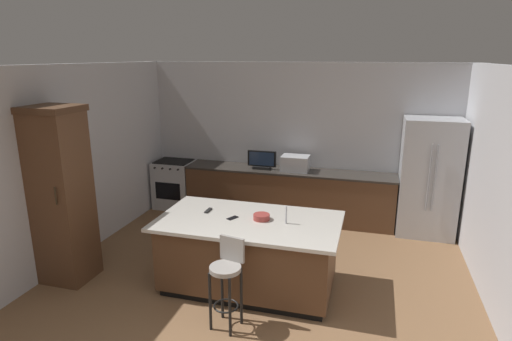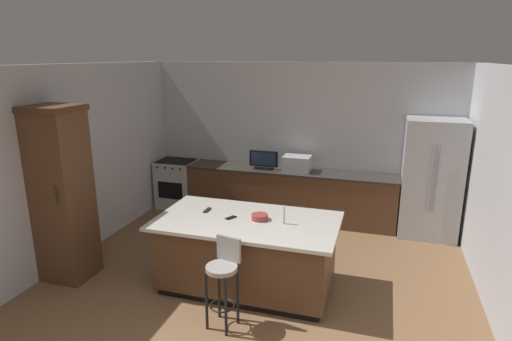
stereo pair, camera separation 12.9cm
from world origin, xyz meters
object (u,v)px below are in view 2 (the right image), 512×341
object	(u,v)px
microwave	(297,163)
tv_monitor	(264,161)
refrigerator	(431,179)
tv_remote	(207,210)
fruit_bowl	(260,217)
range_oven	(177,183)
cell_phone	(231,218)
kitchen_island	(247,253)
cabinet_tower	(61,191)
bar_stool_center	(223,275)

from	to	relation	value
microwave	tv_monitor	distance (m)	0.60
refrigerator	tv_remote	xyz separation A→B (m)	(-2.91, -2.31, -0.03)
refrigerator	fruit_bowl	distance (m)	3.24
range_oven	cell_phone	xyz separation A→B (m)	(2.05, -2.50, 0.47)
kitchen_island	range_oven	world-z (taller)	range_oven
range_oven	tv_remote	xyz separation A→B (m)	(1.66, -2.35, 0.47)
cell_phone	microwave	bearing A→B (deg)	110.42
cabinet_tower	microwave	xyz separation A→B (m)	(2.49, 2.91, -0.15)
bar_stool_center	refrigerator	bearing A→B (deg)	66.04
tv_remote	cabinet_tower	bearing A→B (deg)	-161.67
refrigerator	range_oven	bearing A→B (deg)	179.42
refrigerator	cabinet_tower	distance (m)	5.51
cabinet_tower	fruit_bowl	size ratio (longest dim) A/B	11.27
microwave	cell_phone	world-z (taller)	microwave
kitchen_island	refrigerator	size ratio (longest dim) A/B	1.17
refrigerator	cell_phone	distance (m)	3.52
fruit_bowl	cell_phone	xyz separation A→B (m)	(-0.36, -0.05, -0.03)
tv_monitor	bar_stool_center	size ratio (longest dim) A/B	0.51
refrigerator	microwave	world-z (taller)	refrigerator
range_oven	cabinet_tower	distance (m)	3.00
tv_monitor	fruit_bowl	size ratio (longest dim) A/B	2.54
refrigerator	tv_monitor	distance (m)	2.81
kitchen_island	microwave	xyz separation A→B (m)	(0.11, 2.49, 0.57)
bar_stool_center	tv_remote	distance (m)	1.18
tv_remote	microwave	bearing A→B (deg)	74.55
microwave	range_oven	bearing A→B (deg)	-179.97
microwave	tv_monitor	xyz separation A→B (m)	(-0.60, -0.05, 0.02)
bar_stool_center	cell_phone	bearing A→B (deg)	115.80
refrigerator	bar_stool_center	world-z (taller)	refrigerator
cabinet_tower	kitchen_island	bearing A→B (deg)	9.95
tv_monitor	bar_stool_center	world-z (taller)	tv_monitor
cabinet_tower	microwave	distance (m)	3.83
cabinet_tower	tv_remote	xyz separation A→B (m)	(1.79, 0.55, -0.26)
bar_stool_center	fruit_bowl	xyz separation A→B (m)	(0.15, 0.87, 0.35)
tv_remote	kitchen_island	bearing A→B (deg)	-11.61
microwave	tv_remote	bearing A→B (deg)	-106.64
refrigerator	cabinet_tower	size ratio (longest dim) A/B	0.84
range_oven	tv_monitor	world-z (taller)	tv_monitor
cabinet_tower	cell_phone	xyz separation A→B (m)	(2.17, 0.40, -0.26)
kitchen_island	range_oven	xyz separation A→B (m)	(-2.25, 2.49, -0.01)
cell_phone	fruit_bowl	bearing A→B (deg)	36.15
cell_phone	kitchen_island	bearing A→B (deg)	31.30
bar_stool_center	microwave	bearing A→B (deg)	99.48
fruit_bowl	kitchen_island	bearing A→B (deg)	-165.23
kitchen_island	bar_stool_center	bearing A→B (deg)	-89.55
tv_monitor	fruit_bowl	world-z (taller)	tv_monitor
bar_stool_center	cell_phone	size ratio (longest dim) A/B	6.72
fruit_bowl	tv_remote	size ratio (longest dim) A/B	1.20
range_oven	microwave	xyz separation A→B (m)	(2.37, 0.00, 0.58)
fruit_bowl	cell_phone	size ratio (longest dim) A/B	1.36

